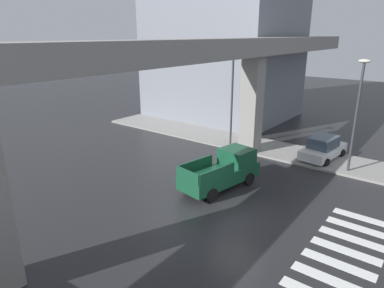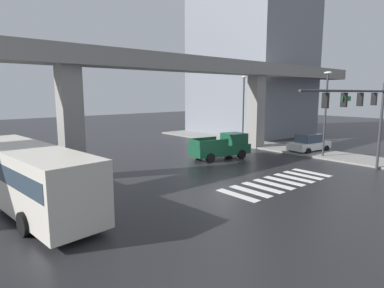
{
  "view_description": "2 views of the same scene",
  "coord_description": "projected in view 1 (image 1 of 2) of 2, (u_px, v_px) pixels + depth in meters",
  "views": [
    {
      "loc": [
        -12.95,
        -7.14,
        8.66
      ],
      "look_at": [
        0.67,
        3.36,
        3.04
      ],
      "focal_mm": 31.67,
      "sensor_mm": 36.0,
      "label": 1
    },
    {
      "loc": [
        -16.65,
        -16.06,
        5.49
      ],
      "look_at": [
        -1.18,
        2.06,
        1.71
      ],
      "focal_mm": 30.21,
      "sensor_mm": 36.0,
      "label": 2
    }
  ],
  "objects": [
    {
      "name": "street_lamp_mid_block",
      "position": [
        232.0,
        90.0,
        25.96
      ],
      "size": [
        0.44,
        0.7,
        7.24
      ],
      "color": "#38383D",
      "rests_on": "ground"
    },
    {
      "name": "sedan_white",
      "position": [
        323.0,
        148.0,
        24.22
      ],
      "size": [
        4.48,
        2.35,
        1.72
      ],
      "color": "silver",
      "rests_on": "ground"
    },
    {
      "name": "elevated_overpass",
      "position": [
        167.0,
        65.0,
        16.92
      ],
      "size": [
        51.78,
        2.2,
        8.39
      ],
      "color": "gray",
      "rests_on": "ground"
    },
    {
      "name": "sidewalk_east",
      "position": [
        287.0,
        152.0,
        25.77
      ],
      "size": [
        4.0,
        36.0,
        0.15
      ],
      "primitive_type": "cube",
      "color": "gray",
      "rests_on": "ground"
    },
    {
      "name": "street_lamp_near_corner",
      "position": [
        358.0,
        104.0,
        20.75
      ],
      "size": [
        0.44,
        0.7,
        7.24
      ],
      "color": "#38383D",
      "rests_on": "ground"
    },
    {
      "name": "crosswalk_stripes",
      "position": [
        342.0,
        257.0,
        13.75
      ],
      "size": [
        8.25,
        2.8,
        0.01
      ],
      "color": "silver",
      "rests_on": "ground"
    },
    {
      "name": "ground_plane",
      "position": [
        238.0,
        219.0,
        16.57
      ],
      "size": [
        120.0,
        120.0,
        0.0
      ],
      "primitive_type": "plane",
      "color": "#232326"
    },
    {
      "name": "pickup_truck",
      "position": [
        223.0,
        171.0,
        19.91
      ],
      "size": [
        5.36,
        2.78,
        2.08
      ],
      "color": "#14472D",
      "rests_on": "ground"
    }
  ]
}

